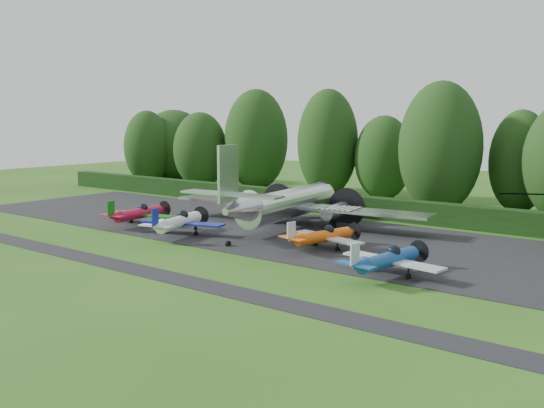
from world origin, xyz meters
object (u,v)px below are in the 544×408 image
Objects in this scene: transport_plane at (287,203)px; light_plane_white at (180,222)px; light_plane_red at (139,213)px; light_plane_blue at (388,259)px; light_plane_orange at (324,236)px.

transport_plane is 9.49m from light_plane_white.
light_plane_white is (-4.78, -8.14, -1.02)m from transport_plane.
light_plane_red is 1.02× the size of light_plane_blue.
light_plane_red is at bearing 166.93° from light_plane_blue.
light_plane_red is 1.09× the size of light_plane_orange.
light_plane_red is 25.85m from light_plane_blue.
light_plane_red is 0.94× the size of light_plane_white.
light_plane_blue is (7.23, -4.04, 0.07)m from light_plane_orange.
light_plane_red is (-11.19, -6.96, -1.09)m from transport_plane.
transport_plane reaches higher than light_plane_red.
light_plane_white is at bearing 168.63° from light_plane_blue.
light_plane_white is at bearing 178.84° from light_plane_orange.
transport_plane is 9.15m from light_plane_orange.
light_plane_blue is (25.74, -2.44, -0.02)m from light_plane_red.
light_plane_orange is 0.94× the size of light_plane_blue.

